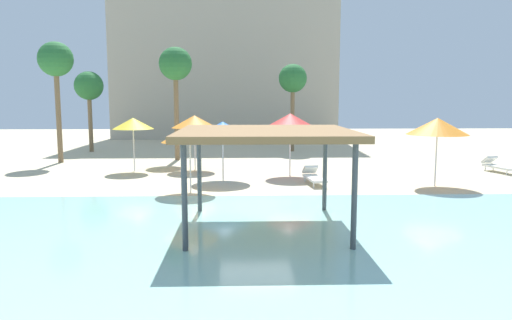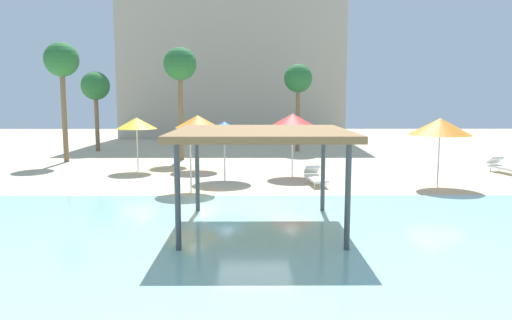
% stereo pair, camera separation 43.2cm
% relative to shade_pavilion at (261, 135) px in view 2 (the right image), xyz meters
% --- Properties ---
extents(ground_plane, '(80.00, 80.00, 0.00)m').
position_rel_shade_pavilion_xyz_m(ground_plane, '(-0.16, 2.85, -2.61)').
color(ground_plane, beige).
extents(lagoon_water, '(44.00, 13.50, 0.04)m').
position_rel_shade_pavilion_xyz_m(lagoon_water, '(-0.16, -2.40, -2.59)').
color(lagoon_water, '#99D1C6').
rests_on(lagoon_water, ground).
extents(shade_pavilion, '(4.69, 4.69, 2.77)m').
position_rel_shade_pavilion_xyz_m(shade_pavilion, '(0.00, 0.00, 0.00)').
color(shade_pavilion, '#42474C').
rests_on(shade_pavilion, ground).
extents(beach_umbrella_yellow_0, '(2.00, 2.00, 2.65)m').
position_rel_shade_pavilion_xyz_m(beach_umbrella_yellow_0, '(-5.98, 10.66, -0.23)').
color(beach_umbrella_yellow_0, silver).
rests_on(beach_umbrella_yellow_0, ground).
extents(beach_umbrella_orange_1, '(2.48, 2.48, 2.82)m').
position_rel_shade_pavilion_xyz_m(beach_umbrella_orange_1, '(7.34, 6.26, -0.14)').
color(beach_umbrella_orange_1, silver).
rests_on(beach_umbrella_orange_1, ground).
extents(beach_umbrella_blue_2, '(2.47, 2.47, 2.61)m').
position_rel_shade_pavilion_xyz_m(beach_umbrella_blue_2, '(-1.47, 7.82, -0.35)').
color(beach_umbrella_blue_2, silver).
rests_on(beach_umbrella_blue_2, ground).
extents(beach_umbrella_orange_3, '(2.29, 2.29, 2.76)m').
position_rel_shade_pavilion_xyz_m(beach_umbrella_orange_3, '(-3.02, 11.09, -0.17)').
color(beach_umbrella_orange_3, silver).
rests_on(beach_umbrella_orange_3, ground).
extents(beach_umbrella_red_4, '(2.33, 2.33, 2.91)m').
position_rel_shade_pavilion_xyz_m(beach_umbrella_red_4, '(1.61, 9.12, -0.02)').
color(beach_umbrella_red_4, silver).
rests_on(beach_umbrella_red_4, ground).
extents(beach_umbrella_orange_5, '(2.17, 2.17, 2.54)m').
position_rel_shade_pavilion_xyz_m(beach_umbrella_orange_5, '(-2.63, 5.26, -0.37)').
color(beach_umbrella_orange_5, silver).
rests_on(beach_umbrella_orange_5, ground).
extents(lounge_chair_0, '(0.83, 1.96, 0.74)m').
position_rel_shade_pavilion_xyz_m(lounge_chair_0, '(2.39, 6.86, -2.28)').
color(lounge_chair_0, white).
rests_on(lounge_chair_0, ground).
extents(lounge_chair_2, '(1.00, 1.98, 0.74)m').
position_rel_shade_pavilion_xyz_m(lounge_chair_2, '(11.92, 9.86, -2.28)').
color(lounge_chair_2, white).
rests_on(lounge_chair_2, ground).
extents(palm_tree_0, '(1.90, 1.90, 5.38)m').
position_rel_shade_pavilion_xyz_m(palm_tree_0, '(-10.83, 19.54, 1.71)').
color(palm_tree_0, brown).
rests_on(palm_tree_0, ground).
extents(palm_tree_1, '(1.90, 1.90, 6.52)m').
position_rel_shade_pavilion_xyz_m(palm_tree_1, '(-4.43, 15.00, 2.79)').
color(palm_tree_1, brown).
rests_on(palm_tree_1, ground).
extents(palm_tree_2, '(1.90, 1.90, 5.87)m').
position_rel_shade_pavilion_xyz_m(palm_tree_2, '(2.80, 19.37, 2.18)').
color(palm_tree_2, brown).
rests_on(palm_tree_2, ground).
extents(palm_tree_3, '(1.90, 1.90, 6.68)m').
position_rel_shade_pavilion_xyz_m(palm_tree_3, '(-10.85, 14.03, 2.95)').
color(palm_tree_3, brown).
rests_on(palm_tree_3, ground).
extents(hotel_block_0, '(19.93, 8.03, 19.34)m').
position_rel_shade_pavilion_xyz_m(hotel_block_0, '(-2.10, 32.80, 7.06)').
color(hotel_block_0, '#B2A893').
rests_on(hotel_block_0, ground).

